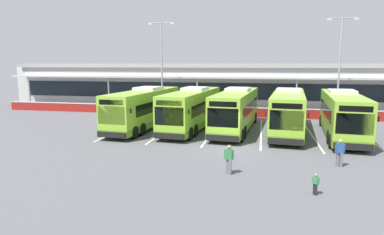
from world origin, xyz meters
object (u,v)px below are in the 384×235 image
coach_bus_left_centre (192,110)px  coach_bus_rightmost (342,115)px  pedestrian_in_dark_coat (340,152)px  lamp_post_west (162,61)px  lamp_post_centre (340,61)px  coach_bus_leftmost (145,109)px  coach_bus_right_centre (288,112)px  coach_bus_centre (236,111)px  pedestrian_child (315,183)px  pedestrian_near_bin (229,158)px

coach_bus_left_centre → coach_bus_rightmost: same height
pedestrian_in_dark_coat → lamp_post_west: bearing=130.0°
pedestrian_in_dark_coat → lamp_post_centre: 21.06m
coach_bus_leftmost → coach_bus_rightmost: (17.20, -0.24, 0.00)m
coach_bus_left_centre → coach_bus_right_centre: 8.50m
lamp_post_centre → pedestrian_in_dark_coat: bearing=-100.7°
coach_bus_left_centre → lamp_post_west: size_ratio=1.12×
lamp_post_centre → coach_bus_centre: bearing=-136.0°
coach_bus_left_centre → pedestrian_in_dark_coat: (10.81, -9.66, -0.91)m
coach_bus_left_centre → lamp_post_west: lamp_post_west is taller
coach_bus_centre → pedestrian_child: coach_bus_centre is taller
coach_bus_rightmost → coach_bus_left_centre: bearing=176.9°
coach_bus_leftmost → coach_bus_right_centre: (12.93, 0.36, 0.00)m
coach_bus_leftmost → coach_bus_centre: (8.45, 0.57, 0.00)m
coach_bus_rightmost → pedestrian_child: bearing=-106.1°
coach_bus_left_centre → pedestrian_near_bin: 13.20m
coach_bus_right_centre → lamp_post_centre: size_ratio=1.12×
pedestrian_near_bin → lamp_post_west: bearing=115.0°
coach_bus_rightmost → pedestrian_near_bin: coach_bus_rightmost is taller
coach_bus_leftmost → pedestrian_child: bearing=-46.7°
coach_bus_right_centre → coach_bus_rightmost: (4.28, -0.60, 0.00)m
lamp_post_west → coach_bus_leftmost: bearing=-81.8°
coach_bus_centre → pedestrian_in_dark_coat: bearing=-55.3°
pedestrian_near_bin → lamp_post_west: lamp_post_west is taller
coach_bus_left_centre → lamp_post_west: 12.76m
coach_bus_rightmost → pedestrian_in_dark_coat: bearing=-102.4°
coach_bus_right_centre → lamp_post_west: size_ratio=1.12×
coach_bus_left_centre → coach_bus_right_centre: same height
pedestrian_in_dark_coat → coach_bus_left_centre: bearing=138.2°
coach_bus_leftmost → lamp_post_west: bearing=98.2°
pedestrian_child → lamp_post_west: 29.45m
pedestrian_in_dark_coat → pedestrian_child: pedestrian_in_dark_coat is taller
coach_bus_leftmost → pedestrian_in_dark_coat: size_ratio=7.61×
pedestrian_child → lamp_post_centre: lamp_post_centre is taller
coach_bus_left_centre → pedestrian_child: bearing=-58.8°
lamp_post_west → lamp_post_centre: size_ratio=1.00×
coach_bus_rightmost → pedestrian_child: size_ratio=12.27×
lamp_post_west → pedestrian_near_bin: bearing=-65.0°
coach_bus_leftmost → pedestrian_near_bin: coach_bus_leftmost is taller
coach_bus_left_centre → coach_bus_centre: 4.02m
pedestrian_in_dark_coat → pedestrian_near_bin: 6.74m
lamp_post_centre → pedestrian_child: bearing=-103.2°
coach_bus_rightmost → pedestrian_near_bin: (-8.16, -11.64, -0.91)m
pedestrian_in_dark_coat → lamp_post_centre: size_ratio=0.15×
coach_bus_leftmost → coach_bus_left_centre: size_ratio=1.00×
coach_bus_centre → coach_bus_right_centre: same height
coach_bus_leftmost → pedestrian_in_dark_coat: coach_bus_leftmost is taller
coach_bus_right_centre → pedestrian_near_bin: (-3.88, -12.24, -0.91)m
lamp_post_west → coach_bus_left_centre: bearing=-60.0°
coach_bus_centre → coach_bus_left_centre: bearing=-178.2°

